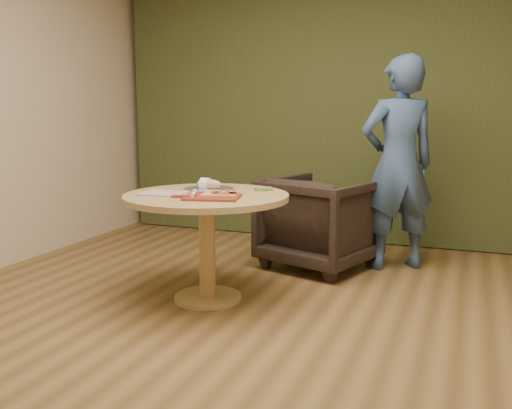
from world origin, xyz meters
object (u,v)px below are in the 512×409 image
object	(u,v)px
armchair	(320,218)
cutlery_roll	(194,193)
flatbread_pizza	(221,194)
bread_roll	(208,184)
serving_tray	(209,189)
person_standing	(398,164)
pedestal_table	(207,214)
pizza_paddle	(211,197)

from	to	relation	value
armchair	cutlery_roll	bearing A→B (deg)	86.78
flatbread_pizza	bread_roll	distance (m)	0.40
serving_tray	bread_roll	world-z (taller)	bread_roll
bread_roll	flatbread_pizza	bearing A→B (deg)	-51.84
flatbread_pizza	bread_roll	xyz separation A→B (m)	(-0.24, 0.31, 0.02)
armchair	person_standing	distance (m)	0.77
cutlery_roll	armchair	bearing A→B (deg)	46.52
armchair	person_standing	bearing A→B (deg)	-143.13
cutlery_roll	bread_roll	distance (m)	0.36
flatbread_pizza	cutlery_roll	xyz separation A→B (m)	(-0.18, -0.04, 0.00)
serving_tray	person_standing	bearing A→B (deg)	44.11
cutlery_roll	armchair	xyz separation A→B (m)	(0.52, 1.29, -0.36)
pedestal_table	person_standing	bearing A→B (deg)	49.54
pizza_paddle	person_standing	xyz separation A→B (m)	(1.00, 1.46, 0.12)
pedestal_table	person_standing	world-z (taller)	person_standing
pizza_paddle	armchair	world-z (taller)	armchair
serving_tray	armchair	world-z (taller)	armchair
pizza_paddle	bread_roll	distance (m)	0.37
armchair	flatbread_pizza	bearing A→B (deg)	93.49
pedestal_table	cutlery_roll	distance (m)	0.25
flatbread_pizza	armchair	xyz separation A→B (m)	(0.34, 1.25, -0.36)
pizza_paddle	person_standing	world-z (taller)	person_standing
pizza_paddle	serving_tray	world-z (taller)	serving_tray
cutlery_roll	serving_tray	bearing A→B (deg)	77.65
person_standing	bread_roll	bearing A→B (deg)	12.49
pedestal_table	serving_tray	world-z (taller)	serving_tray
pedestal_table	flatbread_pizza	distance (m)	0.28
flatbread_pizza	person_standing	distance (m)	1.72
armchair	pizza_paddle	bearing A→B (deg)	90.87
pedestal_table	person_standing	xyz separation A→B (m)	(1.11, 1.30, 0.27)
pedestal_table	armchair	xyz separation A→B (m)	(0.52, 1.11, -0.19)
flatbread_pizza	armchair	distance (m)	1.34
cutlery_roll	person_standing	world-z (taller)	person_standing
flatbread_pizza	serving_tray	distance (m)	0.39
pedestal_table	armchair	bearing A→B (deg)	65.01
person_standing	pizza_paddle	bearing A→B (deg)	24.12
bread_roll	person_standing	distance (m)	1.64
pedestal_table	armchair	distance (m)	1.24
bread_roll	pizza_paddle	bearing A→B (deg)	-61.41
pedestal_table	cutlery_roll	world-z (taller)	cutlery_roll
pedestal_table	serving_tray	xyz separation A→B (m)	(-0.06, 0.17, 0.15)
pizza_paddle	person_standing	size ratio (longest dim) A/B	0.27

